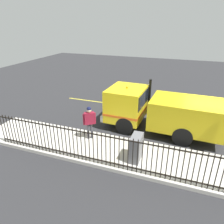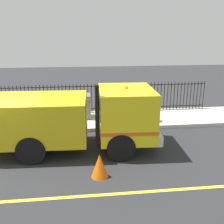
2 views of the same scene
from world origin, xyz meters
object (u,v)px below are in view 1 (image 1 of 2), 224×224
Objects in this scene: work_truck at (156,109)px; worker_standing at (89,119)px; utility_cabinet at (136,148)px; traffic_cone at (151,109)px.

work_truck is 3.61m from worker_standing.
work_truck is 5.49× the size of utility_cabinet.
utility_cabinet is (0.91, 2.57, -0.48)m from worker_standing.
utility_cabinet is 5.21m from traffic_cone.
worker_standing is 2.77m from utility_cabinet.
work_truck reaches higher than utility_cabinet.
work_truck reaches higher than traffic_cone.
utility_cabinet is at bearing 3.18° from traffic_cone.
work_truck is 3.65× the size of worker_standing.
traffic_cone is at bearing -176.82° from utility_cabinet.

